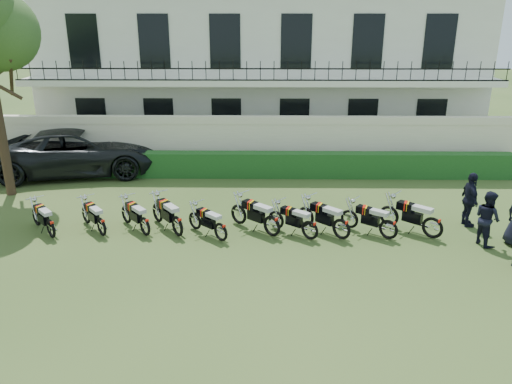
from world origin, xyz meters
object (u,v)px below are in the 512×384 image
motorcycle_8 (389,225)px  officer_4 (487,218)px  motorcycle_2 (145,222)px  motorcycle_7 (342,224)px  motorcycle_6 (310,226)px  motorcycle_4 (221,228)px  suv (79,152)px  officer_5 (470,200)px  motorcycle_9 (433,223)px  motorcycle_1 (101,222)px  motorcycle_3 (177,221)px  motorcycle_5 (272,221)px  motorcycle_0 (50,224)px

motorcycle_8 → officer_4: 2.68m
motorcycle_2 → motorcycle_7: 5.71m
motorcycle_6 → motorcycle_7: motorcycle_7 is taller
motorcycle_4 → motorcycle_2: bearing=125.3°
officer_4 → suv: bearing=47.8°
motorcycle_2 → suv: size_ratio=0.21×
motorcycle_7 → officer_4: bearing=-48.8°
officer_5 → motorcycle_4: bearing=98.7°
motorcycle_8 → motorcycle_9: motorcycle_9 is taller
motorcycle_1 → motorcycle_7: (6.97, -0.14, 0.05)m
motorcycle_7 → officer_5: bearing=-30.5°
motorcycle_1 → motorcycle_2: size_ratio=0.99×
officer_5 → motorcycle_3: bearing=95.3°
motorcycle_2 → suv: 7.34m
motorcycle_4 → motorcycle_7: bearing=-43.3°
motorcycle_5 → motorcycle_8: size_ratio=1.02×
motorcycle_9 → suv: bearing=104.3°
motorcycle_3 → motorcycle_0: bearing=145.9°
motorcycle_8 → officer_4: size_ratio=0.96×
motorcycle_0 → motorcycle_5: motorcycle_5 is taller
motorcycle_4 → officer_4: (7.47, -0.05, 0.36)m
suv → officer_5: (13.74, -5.21, -0.06)m
motorcycle_4 → motorcycle_8: motorcycle_8 is taller
motorcycle_1 → suv: (-2.76, 6.16, 0.47)m
motorcycle_5 → officer_5: (6.02, 0.92, 0.35)m
officer_4 → motorcycle_8: bearing=67.6°
motorcycle_3 → officer_4: bearing=-39.1°
motorcycle_0 → motorcycle_6: bearing=-42.1°
motorcycle_2 → motorcycle_8: size_ratio=0.93×
motorcycle_0 → suv: size_ratio=0.21×
motorcycle_7 → suv: (-9.72, 6.30, 0.43)m
officer_5 → motorcycle_1: bearing=94.0°
motorcycle_6 → officer_4: size_ratio=0.92×
motorcycle_4 → motorcycle_5: motorcycle_5 is taller
motorcycle_4 → motorcycle_7: (3.46, 0.17, 0.06)m
motorcycle_1 → officer_4: 10.99m
motorcycle_1 → suv: 6.77m
motorcycle_2 → officer_4: size_ratio=0.89×
motorcycle_1 → motorcycle_8: motorcycle_8 is taller
motorcycle_3 → motorcycle_9: 7.39m
motorcycle_1 → officer_5: bearing=-34.7°
motorcycle_2 → officer_5: size_ratio=0.83×
motorcycle_7 → motorcycle_0: bearing=134.4°
motorcycle_1 → motorcycle_7: size_ratio=0.96×
motorcycle_5 → motorcycle_9: bearing=-49.1°
motorcycle_7 → officer_5: officer_5 is taller
motorcycle_1 → motorcycle_9: motorcycle_9 is taller
motorcycle_0 → motorcycle_9: (11.03, 0.13, 0.06)m
motorcycle_7 → officer_4: (4.01, -0.22, 0.30)m
motorcycle_0 → motorcycle_8: motorcycle_8 is taller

